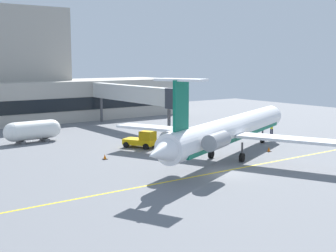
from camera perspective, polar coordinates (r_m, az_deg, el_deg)
ground at (r=42.40m, az=6.80°, el=-5.91°), size 120.00×120.00×0.11m
terminal_building at (r=80.43m, az=-19.07°, el=4.90°), size 58.71×12.92×18.90m
jet_bridge_west at (r=68.39m, az=-3.91°, el=3.88°), size 2.40×23.17×6.57m
regional_jet at (r=48.39m, az=7.57°, el=-0.47°), size 30.03×25.09×8.65m
baggage_tug at (r=54.48m, az=-3.15°, el=-1.70°), size 3.51×4.18×2.00m
pushback_tractor at (r=57.24m, az=3.10°, el=-1.29°), size 3.00×3.51×1.84m
fuel_tank at (r=60.19m, az=-16.23°, el=-0.53°), size 7.35×2.65×2.68m
marshaller at (r=64.41m, az=12.57°, el=-0.28°), size 0.71×0.58×2.00m
safety_cone_alpha at (r=48.54m, az=-7.73°, el=-3.78°), size 0.47×0.47×0.55m
safety_cone_bravo at (r=53.31m, az=12.24°, el=-2.83°), size 0.47×0.47×0.55m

